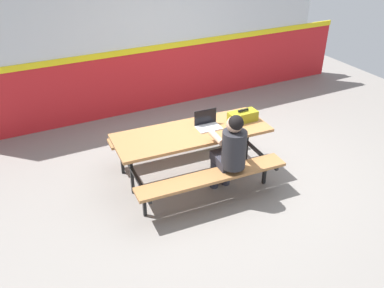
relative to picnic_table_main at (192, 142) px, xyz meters
name	(u,v)px	position (x,y,z in m)	size (l,w,h in m)	color
ground_plane	(223,170)	(0.50, 0.00, -0.59)	(10.00, 10.00, 0.02)	gray
accent_backdrop	(155,41)	(0.50, 2.43, 0.67)	(8.00, 0.14, 2.60)	red
picnic_table_main	(192,142)	(0.00, 0.00, 0.00)	(2.10, 1.66, 0.74)	#9E6B3D
student_nearer	(231,149)	(0.25, -0.57, 0.13)	(0.38, 0.53, 1.21)	#2D2D38
laptop_silver	(207,124)	(0.24, 0.02, 0.21)	(0.33, 0.24, 0.22)	silver
toolbox_grey	(243,116)	(0.76, -0.04, 0.23)	(0.40, 0.18, 0.18)	olive
backpack_dark	(208,126)	(0.75, 0.92, -0.36)	(0.30, 0.22, 0.44)	#3F724C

